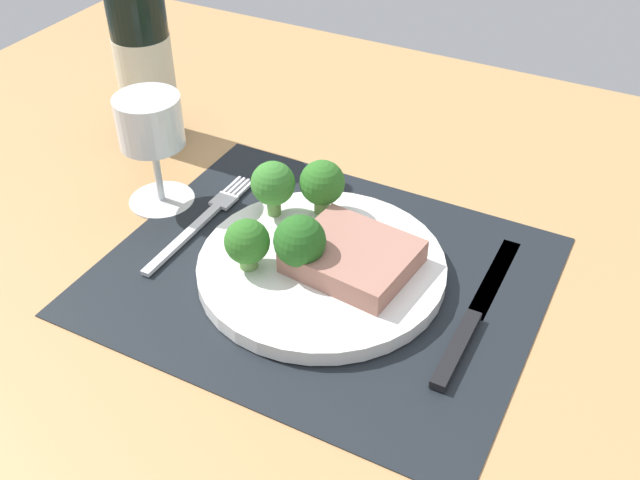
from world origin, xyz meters
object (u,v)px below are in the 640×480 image
at_px(wine_glass, 151,130).
at_px(steak, 353,256).
at_px(knife, 472,318).
at_px(plate, 322,268).
at_px(wine_bottle, 143,54).
at_px(fork, 201,221).

bearing_deg(wine_glass, steak, -5.51).
height_order(knife, wine_glass, wine_glass).
xyz_separation_m(plate, wine_glass, (-0.22, 0.03, 0.08)).
bearing_deg(knife, plate, -178.91).
relative_size(plate, wine_bottle, 0.78).
bearing_deg(wine_glass, wine_bottle, 130.21).
bearing_deg(wine_glass, fork, -14.98).
height_order(knife, wine_bottle, wine_bottle).
xyz_separation_m(plate, knife, (0.16, 0.01, -0.00)).
relative_size(plate, steak, 2.19).
bearing_deg(wine_bottle, wine_glass, -49.79).
height_order(plate, fork, plate).
bearing_deg(wine_bottle, knife, -16.50).
bearing_deg(plate, wine_glass, 171.74).
relative_size(plate, wine_glass, 1.90).
height_order(steak, wine_bottle, wine_bottle).
distance_m(plate, fork, 0.16).
height_order(fork, wine_glass, wine_glass).
bearing_deg(knife, steak, 177.94).
bearing_deg(wine_glass, plate, -8.26).
distance_m(fork, knife, 0.31).
xyz_separation_m(steak, wine_bottle, (-0.35, 0.14, 0.08)).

